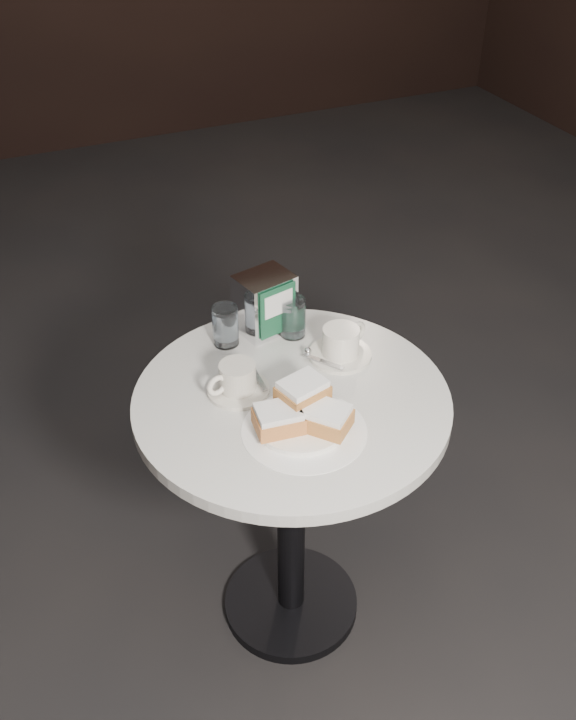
# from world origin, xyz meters

# --- Properties ---
(ground) EXTENTS (7.00, 7.00, 0.00)m
(ground) POSITION_xyz_m (0.00, 0.00, 0.00)
(ground) COLOR black
(ground) RESTS_ON ground
(cafe_table) EXTENTS (0.70, 0.70, 0.74)m
(cafe_table) POSITION_xyz_m (0.00, 0.00, 0.55)
(cafe_table) COLOR black
(cafe_table) RESTS_ON ground
(sugar_spill) EXTENTS (0.34, 0.34, 0.00)m
(sugar_spill) POSITION_xyz_m (-0.02, -0.11, 0.75)
(sugar_spill) COLOR white
(sugar_spill) RESTS_ON cafe_table
(beignet_plate) EXTENTS (0.26, 0.26, 0.10)m
(beignet_plate) POSITION_xyz_m (-0.02, -0.10, 0.78)
(beignet_plate) COLOR white
(beignet_plate) RESTS_ON cafe_table
(coffee_cup_left) EXTENTS (0.17, 0.17, 0.07)m
(coffee_cup_left) POSITION_xyz_m (-0.10, 0.06, 0.78)
(coffee_cup_left) COLOR silver
(coffee_cup_left) RESTS_ON cafe_table
(coffee_cup_right) EXTENTS (0.19, 0.19, 0.08)m
(coffee_cup_right) POSITION_xyz_m (0.16, 0.09, 0.78)
(coffee_cup_right) COLOR silver
(coffee_cup_right) RESTS_ON cafe_table
(water_glass_left) EXTENTS (0.07, 0.07, 0.10)m
(water_glass_left) POSITION_xyz_m (-0.06, 0.25, 0.79)
(water_glass_left) COLOR silver
(water_glass_left) RESTS_ON cafe_table
(water_glass_right) EXTENTS (0.08, 0.08, 0.10)m
(water_glass_right) POSITION_xyz_m (0.10, 0.22, 0.79)
(water_glass_right) COLOR white
(water_glass_right) RESTS_ON cafe_table
(napkin_dispenser) EXTENTS (0.15, 0.13, 0.15)m
(napkin_dispenser) POSITION_xyz_m (0.05, 0.26, 0.82)
(napkin_dispenser) COLOR silver
(napkin_dispenser) RESTS_ON cafe_table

